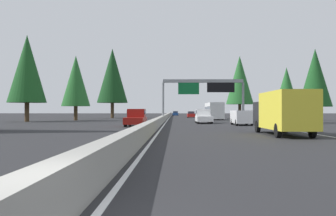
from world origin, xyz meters
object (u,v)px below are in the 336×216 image
Objects in this scene: conifer_left_near at (27,69)px; conifer_left_mid at (76,81)px; conifer_right_far at (240,80)px; oncoming_near at (136,118)px; conifer_right_mid at (287,88)px; sedan_distant_a at (175,114)px; conifer_right_near at (315,78)px; minivan_near_center at (242,117)px; sign_gantry_overhead at (204,88)px; conifer_left_far at (112,76)px; box_truck_far_right at (283,112)px; pickup_mid_center at (204,116)px; bus_far_left at (214,110)px; sedan_far_center at (191,115)px.

conifer_left_mid is at bearing -37.72° from conifer_left_near.
oncoming_near is at bearing 157.59° from conifer_right_far.
conifer_right_mid is 0.64× the size of conifer_right_far.
sedan_distant_a is 0.44× the size of conifer_right_near.
minivan_near_center is 14.52m from conifer_right_near.
minivan_near_center is 44.42m from conifer_right_far.
conifer_left_near reaches higher than oncoming_near.
sign_gantry_overhead is 0.82× the size of conifer_left_far.
box_truck_far_right is 1.52× the size of pickup_mid_center.
conifer_right_near is 37.83m from conifer_left_mid.
pickup_mid_center is at bearing 134.70° from conifer_right_mid.
box_truck_far_right is at bearing -175.65° from sedan_distant_a.
sign_gantry_overhead is at bearing 63.93° from conifer_right_near.
conifer_left_near is at bearing 160.73° from sedan_distant_a.
pickup_mid_center is at bearing 93.70° from conifer_right_near.
bus_far_left is 2.61× the size of sedan_distant_a.
minivan_near_center is 27.40m from bus_far_left.
sedan_far_center is 0.48× the size of conifer_right_mid.
sedan_far_center is at bearing 68.54° from conifer_right_far.
sign_gantry_overhead is 9.10m from pickup_mid_center.
box_truck_far_right is at bearing 163.48° from conifer_right_mid.
box_truck_far_right is at bearing 37.97° from oncoming_near.
sedan_distant_a is 0.40× the size of conifer_left_mid.
conifer_right_near is at bearing -55.59° from minivan_near_center.
sign_gantry_overhead is 22.04m from conifer_left_mid.
bus_far_left is 1.05× the size of conifer_left_mid.
sign_gantry_overhead reaches higher than box_truck_far_right.
box_truck_far_right is at bearing -147.52° from conifer_left_mid.
conifer_right_far reaches higher than conifer_right_mid.
sedan_distant_a is 0.79× the size of pickup_mid_center.
conifer_left_near is (30.86, 29.74, 6.36)m from box_truck_far_right.
conifer_left_far is (-2.80, 28.61, 0.79)m from conifer_right_far.
conifer_left_mid reaches higher than pickup_mid_center.
conifer_right_mid is (24.78, -23.41, 4.62)m from oncoming_near.
conifer_right_near is 0.65× the size of conifer_left_far.
conifer_left_far is at bearing -167.43° from oncoming_near.
oncoming_near is at bearing 139.96° from pickup_mid_center.
minivan_near_center is at bearing -167.76° from sign_gantry_overhead.
conifer_left_mid is (-57.20, 16.96, 6.00)m from sedan_distant_a.
box_truck_far_right is 1.52× the size of oncoming_near.
minivan_near_center is at bearing -0.85° from box_truck_far_right.
minivan_near_center is 0.45× the size of conifer_left_mid.
conifer_right_mid reaches higher than sign_gantry_overhead.
box_truck_far_right is 17.78m from minivan_near_center.
conifer_left_mid is (-22.92, 31.53, -1.91)m from conifer_right_far.
conifer_left_far is (32.70, 32.75, 3.30)m from conifer_right_near.
bus_far_left is (12.67, -2.79, -3.44)m from sign_gantry_overhead.
oncoming_near is 0.56× the size of conifer_right_near.
sign_gantry_overhead is 1.10× the size of bus_far_left.
minivan_near_center is at bearing 170.70° from conifer_right_far.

